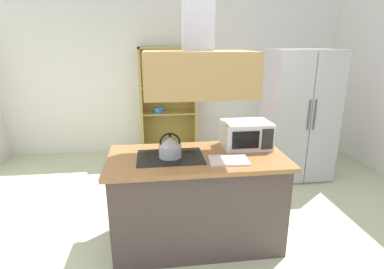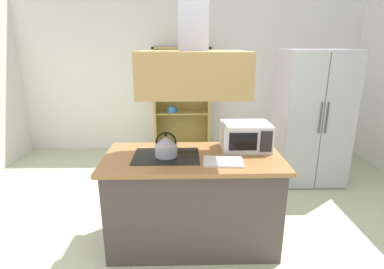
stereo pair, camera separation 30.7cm
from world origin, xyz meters
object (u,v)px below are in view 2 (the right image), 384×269
object	(u,v)px
kettle	(166,146)
microwave	(246,136)
refrigerator	(310,118)
cutting_board	(223,162)
dish_cabinet	(182,107)

from	to	relation	value
kettle	microwave	bearing A→B (deg)	13.45
refrigerator	cutting_board	bearing A→B (deg)	-131.67
dish_cabinet	cutting_board	world-z (taller)	dish_cabinet
kettle	microwave	distance (m)	0.78
dish_cabinet	refrigerator	bearing A→B (deg)	-34.42
kettle	dish_cabinet	bearing A→B (deg)	87.28
cutting_board	microwave	size ratio (longest dim) A/B	0.74
dish_cabinet	kettle	bearing A→B (deg)	-92.72
refrigerator	kettle	size ratio (longest dim) A/B	7.96
refrigerator	kettle	world-z (taller)	refrigerator
cutting_board	microwave	xyz separation A→B (m)	(0.26, 0.35, 0.12)
cutting_board	microwave	world-z (taller)	microwave
kettle	cutting_board	world-z (taller)	kettle
dish_cabinet	microwave	bearing A→B (deg)	-75.50
refrigerator	cutting_board	world-z (taller)	refrigerator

